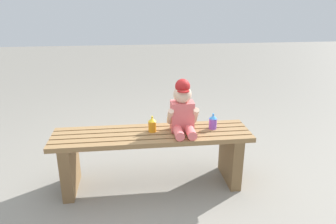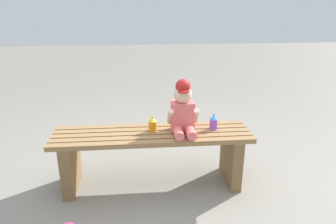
{
  "view_description": "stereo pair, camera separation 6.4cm",
  "coord_description": "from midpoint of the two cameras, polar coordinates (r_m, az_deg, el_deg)",
  "views": [
    {
      "loc": [
        -0.14,
        -2.18,
        1.4
      ],
      "look_at": [
        0.12,
        -0.05,
        0.63
      ],
      "focal_mm": 33.73,
      "sensor_mm": 36.0,
      "label": 1
    },
    {
      "loc": [
        -0.08,
        -2.19,
        1.4
      ],
      "look_at": [
        0.12,
        -0.05,
        0.63
      ],
      "focal_mm": 33.73,
      "sensor_mm": 36.0,
      "label": 2
    }
  ],
  "objects": [
    {
      "name": "sippy_cup_left",
      "position": [
        2.39,
        -2.05,
        -2.22
      ],
      "size": [
        0.06,
        0.06,
        0.12
      ],
      "color": "orange",
      "rests_on": "park_bench"
    },
    {
      "name": "ground_plane",
      "position": [
        2.6,
        -2.0,
        -12.77
      ],
      "size": [
        16.0,
        16.0,
        0.0
      ],
      "primitive_type": "plane",
      "color": "gray"
    },
    {
      "name": "sippy_cup_right",
      "position": [
        2.46,
        8.97,
        -1.82
      ],
      "size": [
        0.06,
        0.06,
        0.12
      ],
      "color": "#8C4CCC",
      "rests_on": "park_bench"
    },
    {
      "name": "park_bench",
      "position": [
        2.45,
        -2.08,
        -6.95
      ],
      "size": [
        1.49,
        0.37,
        0.45
      ],
      "color": "olive",
      "rests_on": "ground_plane"
    },
    {
      "name": "child_figure",
      "position": [
        2.35,
        3.49,
        0.46
      ],
      "size": [
        0.23,
        0.27,
        0.4
      ],
      "color": "#E56666",
      "rests_on": "park_bench"
    }
  ]
}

